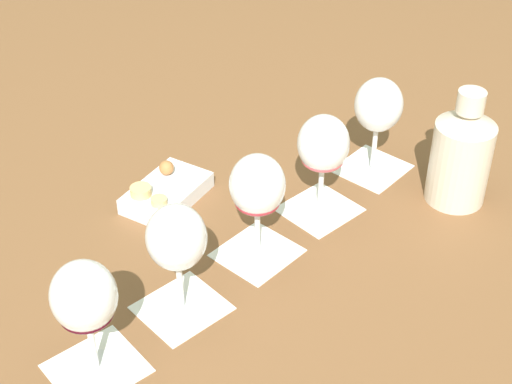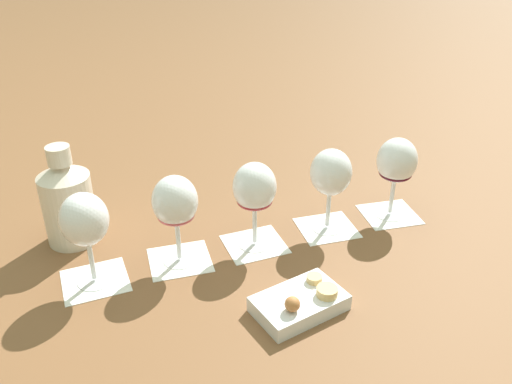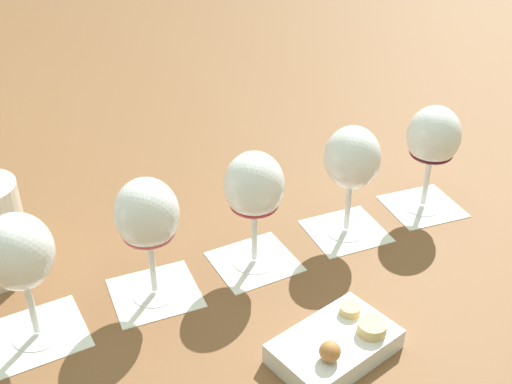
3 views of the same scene
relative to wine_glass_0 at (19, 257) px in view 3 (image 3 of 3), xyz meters
The scene contains 12 objects.
ground_plane 0.34m from the wine_glass_0, 47.60° to the right, with size 8.00×8.00×0.00m, color brown.
tasting_card_0 0.12m from the wine_glass_0, 45.00° to the right, with size 0.16×0.16×0.00m.
tasting_card_1 0.20m from the wine_glass_0, 45.37° to the right, with size 0.15×0.15×0.00m.
tasting_card_2 0.33m from the wine_glass_0, 46.86° to the right, with size 0.16×0.16×0.00m.
tasting_card_3 0.48m from the wine_glass_0, 46.88° to the right, with size 0.15×0.15×0.00m.
tasting_card_4 0.63m from the wine_glass_0, 47.14° to the right, with size 0.15×0.15×0.00m.
wine_glass_0 is the anchor object (origin of this frame).
wine_glass_1 0.16m from the wine_glass_0, 45.37° to the right, with size 0.08×0.08×0.18m.
wine_glass_2 0.31m from the wine_glass_0, 46.86° to the right, with size 0.08×0.08×0.18m.
wine_glass_3 0.47m from the wine_glass_0, 46.88° to the right, with size 0.08×0.08×0.18m.
wine_glass_4 0.62m from the wine_glass_0, 47.14° to the right, with size 0.08×0.08×0.18m.
snack_dish 0.38m from the wine_glass_0, 80.60° to the right, with size 0.17×0.16×0.05m.
Camera 3 is at (-0.71, -0.18, 0.57)m, focal length 45.00 mm.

